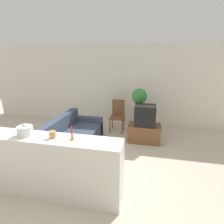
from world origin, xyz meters
The scene contains 12 objects.
ground_plane centered at (0.00, 0.00, 0.00)m, with size 14.00×14.00×0.00m, color beige.
wall_back centered at (0.00, 3.43, 1.35)m, with size 9.00×0.06×2.70m.
couch centered at (-0.41, 1.23, 0.27)m, with size 0.98×2.05×0.78m.
tv_stand centered at (1.38, 2.02, 0.24)m, with size 0.87×0.51×0.48m.
television centered at (1.37, 2.02, 0.76)m, with size 0.56×0.46×0.55m.
wooden_chair centered at (0.52, 2.64, 0.54)m, with size 0.44×0.44×0.99m.
plant_stand centered at (1.17, 2.70, 0.41)m, with size 0.13×0.13×0.81m.
potted_plant centered at (1.17, 2.70, 1.12)m, with size 0.46×0.46×0.55m.
foreground_counter centered at (0.00, -0.32, 0.51)m, with size 2.25×0.44×1.03m.
decorative_bowl centered at (-0.43, -0.32, 1.10)m, with size 0.24×0.24×0.20m.
candle_jar centered at (0.04, -0.32, 1.08)m, with size 0.10×0.10×0.11m.
candlestick centered at (0.36, -0.32, 1.09)m, with size 0.07×0.07×0.20m.
Camera 1 is at (1.45, -2.53, 2.16)m, focal length 28.00 mm.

